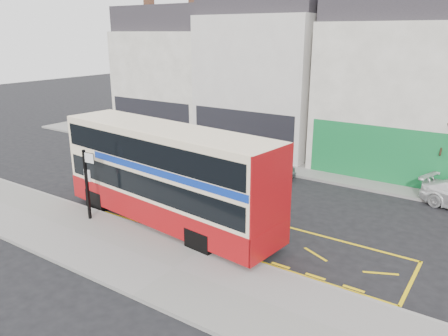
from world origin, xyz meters
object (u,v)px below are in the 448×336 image
Objects in this scene: bus_stop_post at (87,178)px; street_tree_left at (128,78)px; car_silver at (185,147)px; double_decker_bus at (167,175)px; car_grey at (263,165)px.

bus_stop_post is 17.50m from street_tree_left.
street_tree_left reaches higher than car_silver.
car_silver is at bearing 131.33° from double_decker_bus.
bus_stop_post is at bearing -161.40° from car_silver.
car_grey is at bearing -13.51° from street_tree_left.
car_grey is at bearing 70.36° from bus_stop_post.
car_grey is 15.06m from street_tree_left.
car_silver is 9.47m from street_tree_left.
double_decker_bus reaches higher than bus_stop_post.
double_decker_bus is 2.95× the size of car_grey.
street_tree_left reaches higher than bus_stop_post.
double_decker_bus is 2.46× the size of car_silver.
street_tree_left is at bearing 127.28° from bus_stop_post.
double_decker_bus is 8.33m from car_grey.
bus_stop_post is 0.71× the size of car_silver.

